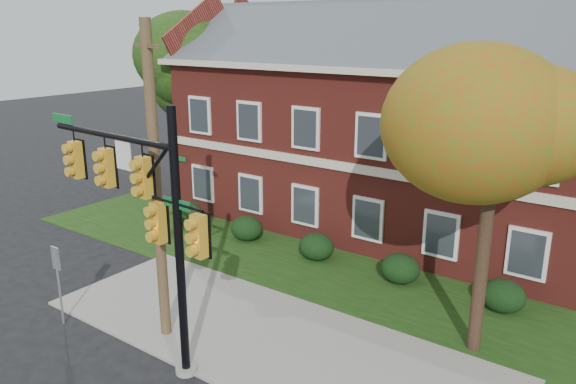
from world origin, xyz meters
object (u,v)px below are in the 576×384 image
Objects in this scene: hedge_center at (316,247)px; tree_near_right at (506,112)px; apartment_building at (384,114)px; hedge_left at (247,228)px; tree_left_rear at (203,67)px; tree_far_rear at (481,23)px; utility_pole at (156,187)px; sign_post at (57,272)px; hedge_far_left at (188,213)px; hedge_right at (400,269)px; traffic_signal at (145,206)px; hedge_far_right at (503,296)px.

hedge_center is 0.16× the size of tree_near_right.
apartment_building is at bearing 90.00° from hedge_center.
hedge_left is 0.16× the size of tree_left_rear.
tree_near_right reaches higher than hedge_center.
tree_far_rear is 1.30× the size of utility_pole.
hedge_center is at bearing -95.85° from tree_far_rear.
tree_near_right is at bearing 29.30° from sign_post.
apartment_building is 12.50m from utility_pole.
tree_near_right is 9.15m from utility_pole.
hedge_far_left is 3.50m from hedge_left.
hedge_right is at bearing 0.00° from hedge_left.
hedge_far_right is at bearing 52.73° from traffic_signal.
sign_post is (-3.50, -13.87, -3.29)m from apartment_building.
apartment_building is 7.73m from hedge_right.
hedge_right is at bearing 142.72° from tree_near_right.
hedge_right is at bearing -56.33° from apartment_building.
tree_left_rear reaches higher than hedge_far_left.
hedge_left is 0.12× the size of tree_far_rear.
hedge_far_right is at bearing 0.00° from hedge_center.
tree_near_right reaches higher than hedge_far_left.
tree_left_rear reaches higher than hedge_right.
hedge_far_left is at bearing 180.00° from hedge_left.
apartment_building reaches higher than sign_post.
hedge_far_left is at bearing 113.06° from sign_post.
hedge_right is at bearing -17.37° from tree_left_rear.
hedge_far_right is 18.30m from tree_left_rear.
hedge_far_right is at bearing 0.00° from hedge_far_left.
hedge_left is 1.00× the size of hedge_center.
sign_post is (-3.00, -1.39, -2.81)m from utility_pole.
sign_post is (-7.00, -8.62, 1.17)m from hedge_right.
hedge_left is 7.00m from hedge_right.
hedge_far_left and hedge_left have the same top height.
hedge_left is 0.56× the size of sign_post.
traffic_signal is (-1.26, -21.23, -4.54)m from tree_far_rear.
hedge_center is 7.00m from hedge_far_right.
hedge_far_left is 0.16× the size of tree_left_rear.
utility_pole is (-0.50, -7.23, 3.97)m from hedge_center.
apartment_building is 9.94m from tree_left_rear.
tree_near_right is 9.20m from traffic_signal.
hedge_center is 0.56× the size of sign_post.
sign_post is (0.00, -8.62, 1.17)m from hedge_left.
tree_left_rear reaches higher than hedge_left.
tree_left_rear is (-13.23, 4.14, 6.16)m from hedge_right.
utility_pole is at bearing 25.86° from sign_post.
hedge_far_left is 10.50m from utility_pole.
hedge_center is at bearing 0.00° from hedge_left.
tree_far_rear is at bearing 57.50° from hedge_far_left.
traffic_signal is at bearing -89.63° from apartment_building.
hedge_right is 0.12× the size of tree_far_rear.
utility_pole is at bearing -95.18° from tree_far_rear.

